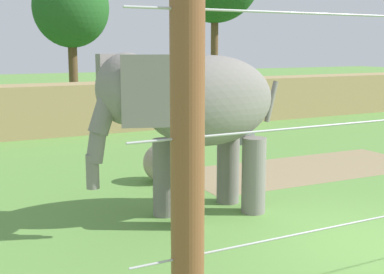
# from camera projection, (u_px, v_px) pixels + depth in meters

# --- Properties ---
(ground_plane) EXTENTS (120.00, 120.00, 0.00)m
(ground_plane) POSITION_uv_depth(u_px,v_px,m) (369.00, 245.00, 8.83)
(ground_plane) COLOR #609342
(dirt_patch) EXTENTS (6.97, 3.07, 0.01)m
(dirt_patch) POSITION_uv_depth(u_px,v_px,m) (305.00, 169.00, 14.32)
(dirt_patch) COLOR #937F5B
(dirt_patch) RESTS_ON ground
(embankment_wall) EXTENTS (36.00, 1.80, 1.89)m
(embankment_wall) POSITION_uv_depth(u_px,v_px,m) (106.00, 107.00, 20.79)
(embankment_wall) COLOR tan
(embankment_wall) RESTS_ON ground
(elephant) EXTENTS (4.31, 1.95, 3.20)m
(elephant) POSITION_uv_depth(u_px,v_px,m) (196.00, 109.00, 9.96)
(elephant) COLOR gray
(elephant) RESTS_ON ground
(enrichment_ball) EXTENTS (0.96, 0.96, 0.96)m
(enrichment_ball) POSITION_uv_depth(u_px,v_px,m) (162.00, 163.00, 12.89)
(enrichment_ball) COLOR gray
(enrichment_ball) RESTS_ON ground
(water_tub) EXTENTS (1.10, 1.10, 0.35)m
(water_tub) POSITION_uv_depth(u_px,v_px,m) (239.00, 137.00, 18.24)
(water_tub) COLOR slate
(water_tub) RESTS_ON ground
(tree_behind_wall) EXTENTS (3.67, 3.67, 7.08)m
(tree_behind_wall) POSITION_uv_depth(u_px,v_px,m) (71.00, 8.00, 25.32)
(tree_behind_wall) COLOR brown
(tree_behind_wall) RESTS_ON ground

